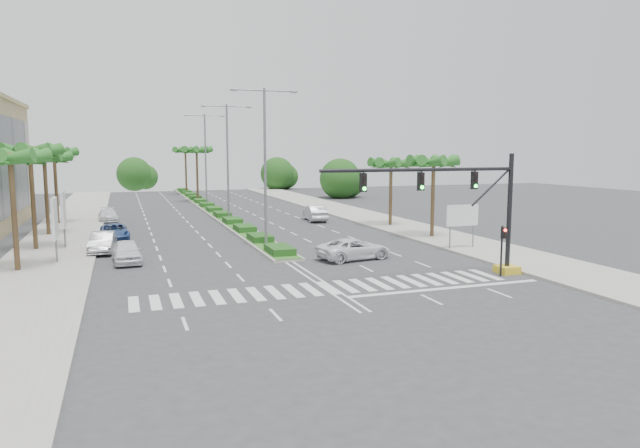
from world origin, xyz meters
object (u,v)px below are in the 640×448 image
object	(u,v)px
car_parked_b	(102,242)
car_right	(315,213)
car_parked_c	(115,232)
car_parked_d	(108,215)
car_crossing	(354,249)
car_parked_a	(127,252)

from	to	relation	value
car_parked_b	car_right	size ratio (longest dim) A/B	0.91
car_parked_c	car_right	bearing A→B (deg)	14.80
car_parked_c	car_parked_b	bearing A→B (deg)	-100.66
car_parked_b	car_parked_d	size ratio (longest dim) A/B	0.99
car_crossing	car_parked_b	bearing A→B (deg)	52.49
car_right	car_crossing	bearing A→B (deg)	83.98
car_parked_d	car_parked_a	bearing A→B (deg)	-89.60
car_parked_b	car_parked_c	size ratio (longest dim) A/B	0.96
car_crossing	car_right	size ratio (longest dim) A/B	1.04
car_parked_a	car_crossing	world-z (taller)	car_parked_a
car_parked_a	car_parked_d	distance (m)	24.41
car_parked_d	car_crossing	xyz separation A→B (m)	(16.28, -28.15, 0.05)
car_parked_a	car_parked_d	size ratio (longest dim) A/B	0.95
car_parked_a	car_right	distance (m)	25.83
car_parked_a	car_crossing	xyz separation A→B (m)	(14.65, -3.80, -0.03)
car_parked_b	car_crossing	world-z (taller)	car_parked_b
car_crossing	car_parked_a	bearing A→B (deg)	65.11
car_parked_c	car_crossing	distance (m)	21.33
car_parked_b	car_right	bearing A→B (deg)	37.09
car_parked_a	car_parked_c	world-z (taller)	car_parked_a
car_parked_d	car_parked_b	bearing A→B (deg)	-93.43
car_parked_d	car_crossing	size ratio (longest dim) A/B	0.89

